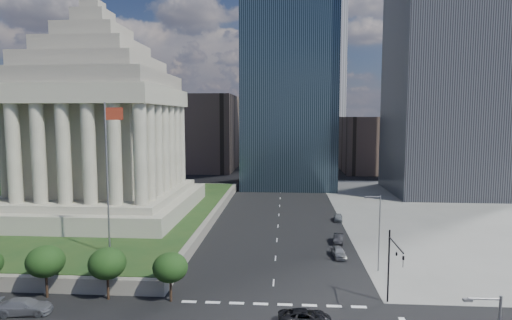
# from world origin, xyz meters

# --- Properties ---
(ground) EXTENTS (500.00, 500.00, 0.00)m
(ground) POSITION_xyz_m (0.00, 100.00, 0.00)
(ground) COLOR black
(ground) RESTS_ON ground
(sidewalk_ne) EXTENTS (68.00, 90.00, 0.03)m
(sidewalk_ne) POSITION_xyz_m (46.00, 60.00, 0.01)
(sidewalk_ne) COLOR slate
(sidewalk_ne) RESTS_ON ground
(plaza_terrace) EXTENTS (66.00, 70.00, 1.80)m
(plaza_terrace) POSITION_xyz_m (-45.00, 50.00, 0.90)
(plaza_terrace) COLOR slate
(plaza_terrace) RESTS_ON ground
(plaza_lawn) EXTENTS (64.00, 68.00, 0.10)m
(plaza_lawn) POSITION_xyz_m (-45.00, 50.00, 1.85)
(plaza_lawn) COLOR #1C3B18
(plaza_lawn) RESTS_ON plaza_terrace
(war_memorial) EXTENTS (34.00, 34.00, 39.00)m
(war_memorial) POSITION_xyz_m (-34.00, 48.00, 21.40)
(war_memorial) COLOR gray
(war_memorial) RESTS_ON plaza_lawn
(flagpole) EXTENTS (2.52, 0.24, 20.00)m
(flagpole) POSITION_xyz_m (-21.83, 24.00, 13.11)
(flagpole) COLOR slate
(flagpole) RESTS_ON plaza_lawn
(midrise_glass) EXTENTS (26.00, 26.00, 60.00)m
(midrise_glass) POSITION_xyz_m (2.00, 95.00, 30.00)
(midrise_glass) COLOR black
(midrise_glass) RESTS_ON ground
(building_filler_ne) EXTENTS (20.00, 30.00, 20.00)m
(building_filler_ne) POSITION_xyz_m (32.00, 130.00, 10.00)
(building_filler_ne) COLOR #4F4136
(building_filler_ne) RESTS_ON ground
(building_filler_nw) EXTENTS (24.00, 30.00, 28.00)m
(building_filler_nw) POSITION_xyz_m (-30.00, 130.00, 14.00)
(building_filler_nw) COLOR #4F4136
(building_filler_nw) RESTS_ON ground
(traffic_signal_ne) EXTENTS (0.30, 5.74, 8.00)m
(traffic_signal_ne) POSITION_xyz_m (12.50, 13.70, 5.25)
(traffic_signal_ne) COLOR black
(traffic_signal_ne) RESTS_ON ground
(street_lamp_north) EXTENTS (2.13, 0.22, 10.00)m
(street_lamp_north) POSITION_xyz_m (13.33, 25.00, 5.66)
(street_lamp_north) COLOR slate
(street_lamp_north) RESTS_ON ground
(pickup_truck) EXTENTS (5.34, 2.78, 1.44)m
(pickup_truck) POSITION_xyz_m (3.34, 9.83, 0.72)
(pickup_truck) COLOR black
(pickup_truck) RESTS_ON ground
(suv_grey) EXTENTS (5.70, 2.94, 1.58)m
(suv_grey) POSITION_xyz_m (-25.05, 10.00, 0.79)
(suv_grey) COLOR slate
(suv_grey) RESTS_ON ground
(parked_sedan_near) EXTENTS (4.44, 2.18, 1.46)m
(parked_sedan_near) POSITION_xyz_m (9.00, 30.17, 0.73)
(parked_sedan_near) COLOR gray
(parked_sedan_near) RESTS_ON ground
(parked_sedan_mid) EXTENTS (2.07, 4.43, 1.41)m
(parked_sedan_mid) POSITION_xyz_m (9.78, 37.07, 0.70)
(parked_sedan_mid) COLOR black
(parked_sedan_mid) RESTS_ON ground
(parked_sedan_far) EXTENTS (2.05, 4.16, 1.37)m
(parked_sedan_far) POSITION_xyz_m (11.50, 51.80, 0.68)
(parked_sedan_far) COLOR slate
(parked_sedan_far) RESTS_ON ground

